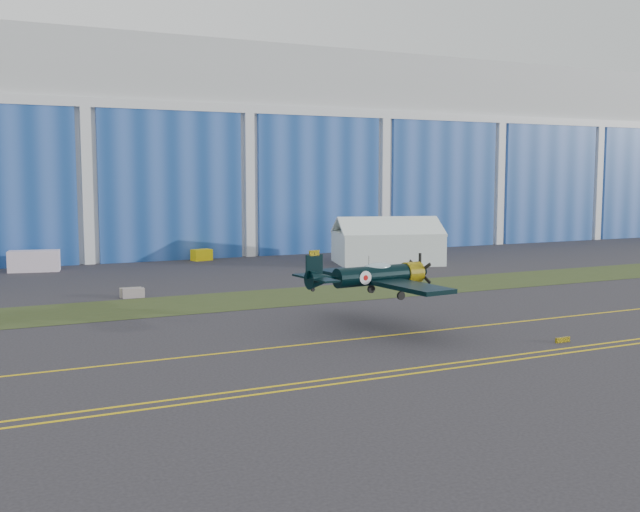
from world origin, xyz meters
name	(u,v)px	position (x,y,z in m)	size (l,w,h in m)	color
ground	(199,338)	(0.00, 0.00, 0.00)	(260.00, 260.00, 0.00)	#312E33
grass_median	(153,307)	(0.00, 14.00, 0.02)	(260.00, 10.00, 0.02)	#475128
hangar	(64,152)	(0.00, 71.79, 14.96)	(220.00, 45.70, 30.00)	silver
taxiway_centreline	(222,353)	(0.00, -5.00, 0.01)	(200.00, 0.20, 0.02)	yellow
edge_line_near	(278,392)	(0.00, -14.50, 0.01)	(80.00, 0.20, 0.02)	yellow
edge_line_far	(271,387)	(0.00, -13.50, 0.01)	(80.00, 0.20, 0.02)	yellow
guard_board_right	(563,340)	(22.00, -12.00, 0.17)	(1.20, 0.15, 0.35)	yellow
warbird	(372,276)	(12.68, -2.13, 3.95)	(13.09, 15.30, 4.23)	black
tent	(387,240)	(35.10, 33.49, 3.07)	(15.39, 12.98, 6.14)	white
shipping_container	(34,261)	(-7.10, 44.39, 1.25)	(5.77, 2.31, 2.50)	silver
tug	(202,255)	(14.30, 47.19, 0.75)	(2.58, 1.61, 1.50)	yellow
barrier_a	(131,292)	(-0.64, 20.20, 0.45)	(2.00, 0.60, 0.90)	gray
barrier_b	(133,293)	(-0.51, 19.62, 0.45)	(2.00, 0.60, 0.90)	gray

